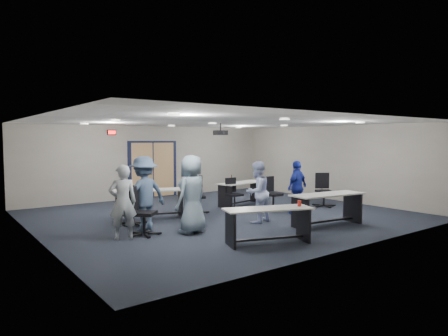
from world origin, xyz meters
TOP-DOWN VIEW (x-y plane):
  - floor at (0.00, 0.00)m, footprint 10.00×10.00m
  - back_wall at (0.00, 4.50)m, footprint 10.00×0.04m
  - front_wall at (0.00, -4.50)m, footprint 10.00×0.04m
  - left_wall at (-5.00, 0.00)m, footprint 0.04×9.00m
  - right_wall at (5.00, 0.00)m, footprint 0.04×9.00m
  - ceiling at (0.00, 0.00)m, footprint 10.00×9.00m
  - double_door at (0.00, 4.46)m, footprint 2.00×0.07m
  - exit_sign at (-1.60, 4.44)m, footprint 0.32×0.07m
  - ceiling_projector at (0.30, 0.50)m, footprint 0.35×0.32m
  - ceiling_can_lights at (0.00, 0.25)m, footprint 6.24×5.74m
  - table_front_left at (-1.16, -3.21)m, footprint 1.97×1.20m
  - table_front_right at (1.28, -2.79)m, footprint 2.08×0.93m
  - table_back_left at (-1.95, 0.80)m, footprint 2.09×1.32m
  - table_back_right at (1.55, 1.01)m, footprint 1.98×1.00m
  - chair_back_a at (-2.67, 0.24)m, footprint 0.72×0.72m
  - chair_back_b at (-0.56, 0.55)m, footprint 0.92×0.92m
  - chair_back_c at (0.90, 0.57)m, footprint 0.62×0.62m
  - chair_back_d at (1.83, -0.22)m, footprint 0.66×0.66m
  - chair_loose_left at (-2.95, -1.01)m, footprint 0.99×0.99m
  - chair_loose_right at (3.51, -0.84)m, footprint 0.96×0.96m
  - person_gray at (-3.47, -1.05)m, footprint 0.68×0.53m
  - person_plaid at (-1.93, -1.43)m, footprint 1.03×0.84m
  - person_lightblue at (0.08, -1.44)m, footprint 0.89×0.75m
  - person_navy at (1.88, -1.18)m, footprint 0.98×0.57m
  - person_back at (-2.75, -0.59)m, footprint 1.23×0.80m

SIDE VIEW (x-z plane):
  - floor at x=0.00m, z-range 0.00..0.00m
  - chair_back_c at x=0.90m, z-range 0.00..0.97m
  - chair_back_a at x=-2.67m, z-range 0.00..0.99m
  - chair_back_d at x=1.83m, z-range 0.00..1.02m
  - table_front_left at x=-1.16m, z-range 0.08..0.96m
  - table_back_right at x=1.55m, z-range 0.01..1.06m
  - table_back_left at x=-1.95m, z-range 0.15..0.95m
  - chair_loose_right at x=3.51m, z-range 0.00..1.10m
  - table_front_right at x=1.28m, z-range 0.15..0.96m
  - chair_loose_left at x=-2.95m, z-range 0.00..1.12m
  - chair_back_b at x=-0.56m, z-range 0.00..1.12m
  - person_navy at x=1.88m, z-range 0.00..1.58m
  - person_lightblue at x=0.08m, z-range 0.00..1.62m
  - person_gray at x=-3.47m, z-range 0.00..1.65m
  - person_back at x=-2.75m, z-range 0.00..1.80m
  - person_plaid at x=-1.93m, z-range 0.00..1.83m
  - double_door at x=0.00m, z-range -0.05..2.15m
  - back_wall at x=0.00m, z-range 0.00..2.70m
  - front_wall at x=0.00m, z-range 0.00..2.70m
  - left_wall at x=-5.00m, z-range 0.00..2.70m
  - right_wall at x=5.00m, z-range 0.00..2.70m
  - ceiling_projector at x=0.30m, z-range 2.22..2.59m
  - exit_sign at x=-1.60m, z-range 2.36..2.54m
  - ceiling_can_lights at x=0.00m, z-range 2.66..2.68m
  - ceiling at x=0.00m, z-range 2.68..2.72m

